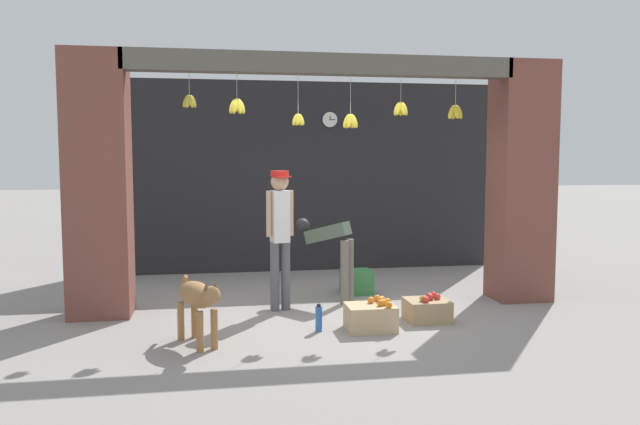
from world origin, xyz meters
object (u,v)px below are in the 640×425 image
at_px(worker_stooping, 331,247).
at_px(fruit_crate_apples, 427,309).
at_px(water_bottle, 319,319).
at_px(shopkeeper, 280,228).
at_px(fruit_crate_oranges, 371,317).
at_px(dog, 198,299).
at_px(wall_clock, 330,120).
at_px(produce_box_green, 357,282).

bearing_deg(worker_stooping, fruit_crate_apples, -105.08).
bearing_deg(fruit_crate_apples, water_bottle, -170.02).
bearing_deg(shopkeeper, fruit_crate_oranges, 116.29).
xyz_separation_m(dog, shopkeeper, (0.94, 1.28, 0.54)).
xyz_separation_m(dog, wall_clock, (2.02, 3.84, 1.99)).
height_order(fruit_crate_oranges, water_bottle, fruit_crate_oranges).
relative_size(dog, fruit_crate_apples, 1.81).
bearing_deg(shopkeeper, dog, 39.50).
distance_m(fruit_crate_apples, wall_clock, 4.09).
bearing_deg(produce_box_green, wall_clock, 91.36).
bearing_deg(fruit_crate_oranges, shopkeeper, 130.48).
distance_m(dog, fruit_crate_apples, 2.60).
xyz_separation_m(fruit_crate_apples, wall_clock, (-0.51, 3.33, 2.32)).
relative_size(fruit_crate_oranges, wall_clock, 2.02).
bearing_deg(produce_box_green, shopkeeper, -145.64).
bearing_deg(dog, fruit_crate_oranges, 73.06).
bearing_deg(wall_clock, shopkeeper, -112.79).
bearing_deg(worker_stooping, produce_box_green, -10.90).
distance_m(dog, produce_box_green, 2.92).
distance_m(worker_stooping, fruit_crate_oranges, 1.53).
bearing_deg(fruit_crate_oranges, wall_clock, 86.72).
xyz_separation_m(produce_box_green, wall_clock, (-0.04, 1.80, 2.29)).
distance_m(dog, wall_clock, 4.77).
xyz_separation_m(worker_stooping, water_bottle, (-0.39, -1.38, -0.56)).
height_order(shopkeeper, produce_box_green, shopkeeper).
bearing_deg(worker_stooping, fruit_crate_oranges, -135.88).
distance_m(dog, worker_stooping, 2.35).
distance_m(shopkeeper, produce_box_green, 1.60).
bearing_deg(fruit_crate_oranges, dog, -171.95).
bearing_deg(water_bottle, fruit_crate_apples, 9.98).
bearing_deg(water_bottle, fruit_crate_oranges, -3.48).
height_order(water_bottle, wall_clock, wall_clock).
xyz_separation_m(dog, worker_stooping, (1.64, 1.67, 0.23)).
height_order(dog, shopkeeper, shopkeeper).
bearing_deg(produce_box_green, fruit_crate_oranges, -97.91).
distance_m(fruit_crate_oranges, fruit_crate_apples, 0.77).
distance_m(water_bottle, wall_clock, 4.31).
bearing_deg(fruit_crate_apples, fruit_crate_oranges, -160.14).
relative_size(shopkeeper, fruit_crate_apples, 3.57).
xyz_separation_m(shopkeeper, worker_stooping, (0.70, 0.39, -0.30)).
bearing_deg(produce_box_green, dog, -135.22).
bearing_deg(fruit_crate_apples, dog, -168.47).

